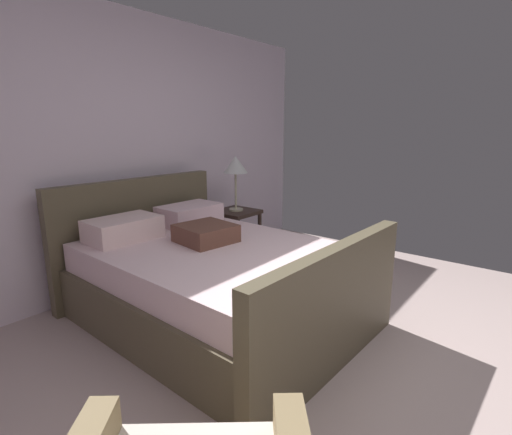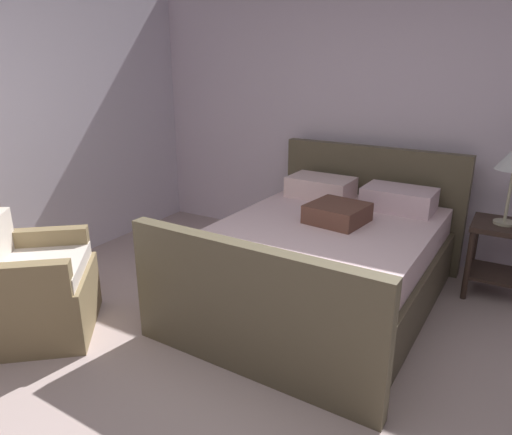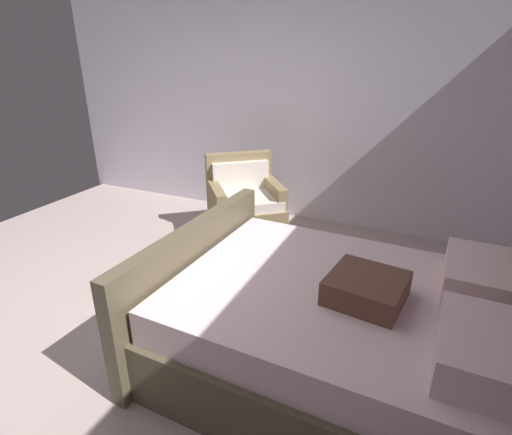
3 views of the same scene
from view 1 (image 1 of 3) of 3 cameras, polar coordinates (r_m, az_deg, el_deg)
The scene contains 5 objects.
ground_plane at distance 2.71m, azimuth 22.56°, elevation -22.37°, with size 5.05×5.52×0.02m, color #B7A09B.
wall_back at distance 3.97m, azimuth -18.57°, elevation 9.17°, with size 5.17×0.12×2.57m, color silver.
bed at distance 3.13m, azimuth -6.48°, elevation -8.90°, with size 1.74×2.23×1.06m.
nightstand_right at distance 4.40m, azimuth -2.94°, elevation -1.46°, with size 0.44×0.44×0.60m.
table_lamp_right at distance 4.28m, azimuth -3.05°, elevation 7.52°, with size 0.27×0.27×0.61m.
Camera 1 is at (-2.17, -0.50, 1.53)m, focal length 27.18 mm.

